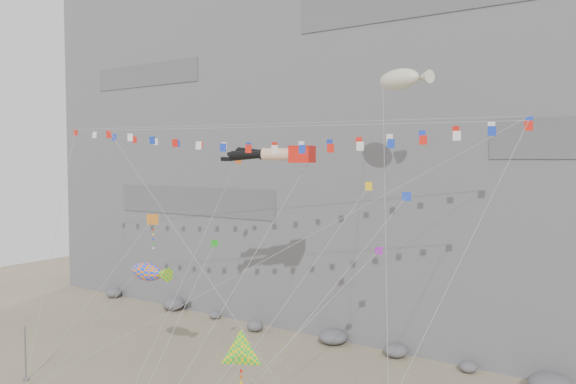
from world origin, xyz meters
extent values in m
cube|color=slate|center=(0.00, 32.00, 25.00)|extent=(80.00, 28.00, 50.00)
cylinder|color=slate|center=(-14.85, -3.14, 2.03)|extent=(0.12, 0.12, 4.07)
cube|color=red|center=(3.36, 6.60, 16.83)|extent=(1.94, 2.30, 1.16)
cylinder|color=#DFAF8B|center=(1.90, 5.55, 16.83)|extent=(2.13, 1.39, 0.86)
sphere|color=black|center=(0.95, 5.27, 16.83)|extent=(0.79, 0.79, 0.79)
cone|color=black|center=(-0.16, 4.93, 16.76)|extent=(2.46, 1.36, 0.80)
cube|color=black|center=(-1.67, 4.48, 16.50)|extent=(0.83, 0.54, 0.29)
cylinder|color=#DFAF8B|center=(1.56, 6.67, 16.83)|extent=(2.13, 1.39, 0.86)
sphere|color=black|center=(0.62, 6.38, 16.83)|extent=(0.79, 0.79, 0.79)
cone|color=black|center=(-0.50, 6.05, 16.94)|extent=(2.48, 1.37, 0.86)
cube|color=black|center=(-2.00, 5.60, 16.85)|extent=(0.83, 0.54, 0.29)
cylinder|color=gray|center=(2.81, -1.02, 8.44)|extent=(0.03, 0.03, 22.69)
cylinder|color=gray|center=(-7.28, 2.05, 9.62)|extent=(0.03, 0.03, 25.73)
cylinder|color=gray|center=(7.85, 0.96, 9.32)|extent=(0.03, 0.03, 20.91)
cylinder|color=gray|center=(-11.09, -0.15, 5.93)|extent=(0.03, 0.03, 15.09)
cylinder|color=gray|center=(-9.77, -0.79, 4.19)|extent=(0.03, 0.03, 11.24)
cylinder|color=gray|center=(11.36, 4.16, 11.09)|extent=(0.03, 0.03, 27.16)
cylinder|color=gray|center=(-2.71, 1.04, 8.23)|extent=(0.03, 0.03, 22.92)
cylinder|color=gray|center=(5.81, 0.80, 5.35)|extent=(0.03, 0.03, 17.09)
cylinder|color=gray|center=(-0.76, -2.06, 5.45)|extent=(0.03, 0.03, 13.61)
cylinder|color=gray|center=(6.07, -0.54, 7.40)|extent=(0.03, 0.03, 20.84)
cylinder|color=gray|center=(7.65, -0.05, 7.18)|extent=(0.03, 0.03, 19.15)
camera|label=1|loc=(24.27, -26.09, 16.45)|focal=35.00mm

